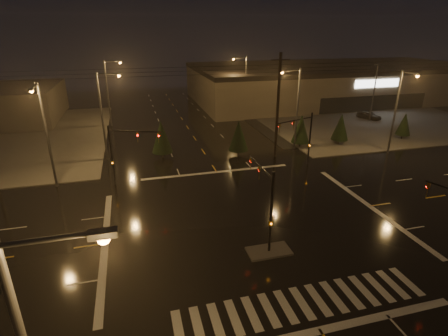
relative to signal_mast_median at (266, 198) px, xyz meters
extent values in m
plane|color=black|center=(0.00, 3.07, -3.75)|extent=(140.00, 140.00, 0.00)
cube|color=#494641|center=(30.00, 33.07, -3.69)|extent=(36.00, 36.00, 0.12)
cube|color=#494641|center=(0.00, -0.93, -3.68)|extent=(3.00, 1.60, 0.15)
cube|color=beige|center=(0.00, -5.93, -3.75)|extent=(15.00, 2.60, 0.01)
cube|color=beige|center=(0.00, -7.93, -3.75)|extent=(16.00, 0.50, 0.01)
cube|color=beige|center=(0.00, 14.07, -3.75)|extent=(16.00, 0.50, 0.01)
cube|color=black|center=(35.00, 31.07, -3.71)|extent=(50.00, 24.00, 0.08)
cube|color=brown|center=(35.00, 49.07, -0.25)|extent=(60.00, 28.00, 7.00)
cube|color=black|center=(35.00, 49.07, 3.05)|extent=(60.20, 28.20, 0.80)
cube|color=white|center=(35.00, 34.97, 1.45)|extent=(9.00, 0.20, 1.40)
cube|color=black|center=(35.00, 35.02, -2.15)|extent=(22.00, 0.15, 2.80)
cylinder|color=black|center=(0.00, -0.93, -0.75)|extent=(0.18, 0.18, 6.00)
cylinder|color=black|center=(0.00, 1.32, 1.75)|extent=(0.12, 4.50, 0.12)
imported|color=#594707|center=(0.00, 3.35, 1.70)|extent=(0.16, 0.20, 1.00)
cube|color=#594707|center=(0.00, -0.93, -1.45)|extent=(0.25, 0.18, 0.35)
cylinder|color=black|center=(10.50, 13.57, -0.75)|extent=(0.18, 0.18, 6.00)
cylinder|color=black|center=(8.15, 12.72, 1.75)|extent=(4.74, 1.82, 0.12)
imported|color=#594707|center=(6.04, 11.95, 1.70)|extent=(0.24, 0.22, 1.00)
cube|color=#594707|center=(10.50, 13.57, -1.45)|extent=(0.25, 0.18, 0.35)
cylinder|color=black|center=(-10.50, 13.57, -0.75)|extent=(0.18, 0.18, 6.00)
cylinder|color=black|center=(-8.15, 12.72, 1.75)|extent=(4.74, 1.82, 0.12)
imported|color=#594707|center=(-6.04, 11.95, 1.70)|extent=(0.24, 0.22, 1.00)
cube|color=#594707|center=(-10.50, 13.57, -1.45)|extent=(0.25, 0.18, 0.35)
imported|color=#594707|center=(9.20, -3.86, 1.70)|extent=(0.22, 0.24, 1.00)
cylinder|color=#38383A|center=(-10.30, -11.93, 6.05)|extent=(2.40, 0.14, 0.14)
cube|color=#38383A|center=(-9.20, -11.93, 6.00)|extent=(0.70, 0.30, 0.18)
sphere|color=orange|center=(-9.20, -11.93, 5.87)|extent=(0.32, 0.32, 0.32)
cylinder|color=#38383A|center=(-11.50, 21.07, 1.25)|extent=(0.24, 0.24, 10.00)
cylinder|color=#38383A|center=(-10.30, 21.07, 6.05)|extent=(2.40, 0.14, 0.14)
cube|color=#38383A|center=(-9.20, 21.07, 6.00)|extent=(0.70, 0.30, 0.18)
sphere|color=orange|center=(-9.20, 21.07, 5.87)|extent=(0.32, 0.32, 0.32)
cylinder|color=#38383A|center=(-11.50, 37.07, 1.25)|extent=(0.24, 0.24, 10.00)
cylinder|color=#38383A|center=(-10.30, 37.07, 6.05)|extent=(2.40, 0.14, 0.14)
cube|color=#38383A|center=(-9.20, 37.07, 6.00)|extent=(0.70, 0.30, 0.18)
sphere|color=orange|center=(-9.20, 37.07, 5.87)|extent=(0.32, 0.32, 0.32)
cylinder|color=#38383A|center=(11.50, 19.07, 1.25)|extent=(0.24, 0.24, 10.00)
cylinder|color=#38383A|center=(10.30, 19.07, 6.05)|extent=(2.40, 0.14, 0.14)
cube|color=#38383A|center=(9.20, 19.07, 6.00)|extent=(0.70, 0.30, 0.18)
sphere|color=orange|center=(9.20, 19.07, 5.87)|extent=(0.32, 0.32, 0.32)
cylinder|color=#38383A|center=(11.50, 39.07, 1.25)|extent=(0.24, 0.24, 10.00)
cylinder|color=#38383A|center=(10.30, 39.07, 6.05)|extent=(2.40, 0.14, 0.14)
cube|color=#38383A|center=(9.20, 39.07, 6.00)|extent=(0.70, 0.30, 0.18)
sphere|color=orange|center=(9.20, 39.07, 5.87)|extent=(0.32, 0.32, 0.32)
cylinder|color=#38383A|center=(-16.00, 14.57, 1.25)|extent=(0.24, 0.24, 10.00)
cylinder|color=#38383A|center=(-16.00, 13.37, 6.05)|extent=(0.14, 2.40, 0.14)
cube|color=#38383A|center=(-16.00, 12.27, 6.00)|extent=(0.30, 0.70, 0.18)
sphere|color=orange|center=(-16.00, 12.27, 5.87)|extent=(0.32, 0.32, 0.32)
cylinder|color=#38383A|center=(22.00, 14.57, 1.25)|extent=(0.24, 0.24, 10.00)
cylinder|color=#38383A|center=(22.00, 13.37, 6.05)|extent=(0.14, 2.40, 0.14)
cube|color=#38383A|center=(22.00, 12.27, 6.00)|extent=(0.30, 0.70, 0.18)
sphere|color=orange|center=(22.00, 12.27, 5.87)|extent=(0.32, 0.32, 0.32)
cylinder|color=black|center=(8.00, 17.07, 2.25)|extent=(0.32, 0.32, 12.00)
cube|color=black|center=(8.00, 17.07, 7.45)|extent=(2.20, 0.12, 0.12)
cylinder|color=black|center=(12.46, 19.51, -3.40)|extent=(0.18, 0.18, 0.70)
cone|color=black|center=(12.46, 19.51, -1.25)|extent=(2.30, 2.30, 3.60)
cylinder|color=black|center=(18.04, 19.25, -3.40)|extent=(0.18, 0.18, 0.70)
cone|color=black|center=(18.04, 19.25, -1.33)|extent=(2.21, 2.21, 3.45)
cylinder|color=black|center=(27.79, 19.01, -3.40)|extent=(0.18, 0.18, 0.70)
cone|color=black|center=(27.79, 19.01, -1.53)|extent=(1.95, 1.95, 3.04)
cylinder|color=black|center=(-5.12, 20.18, -3.40)|extent=(0.18, 0.18, 0.70)
cone|color=black|center=(-5.12, 20.18, -1.15)|extent=(2.44, 2.44, 3.81)
cylinder|color=black|center=(3.83, 18.60, -3.40)|extent=(0.18, 0.18, 0.70)
cone|color=black|center=(3.83, 18.60, -1.21)|extent=(2.36, 2.36, 3.68)
imported|color=black|center=(30.67, 30.29, -3.06)|extent=(3.14, 4.39, 1.39)
camera|label=1|loc=(-8.25, -19.67, 10.60)|focal=28.00mm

